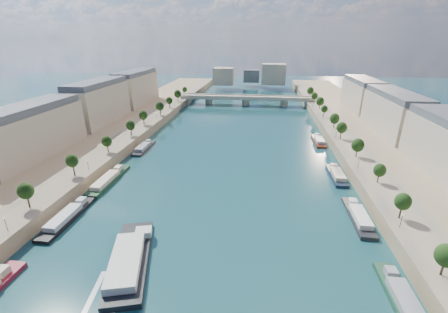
# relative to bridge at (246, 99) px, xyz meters

# --- Properties ---
(ground) EXTENTS (700.00, 700.00, 0.00)m
(ground) POSITION_rel_bridge_xyz_m (0.00, -125.49, -5.08)
(ground) COLOR #0E333D
(ground) RESTS_ON ground
(quay_left) EXTENTS (44.00, 520.00, 5.00)m
(quay_left) POSITION_rel_bridge_xyz_m (-72.00, -125.49, -2.58)
(quay_left) COLOR #9E8460
(quay_left) RESTS_ON ground
(quay_right) EXTENTS (44.00, 520.00, 5.00)m
(quay_right) POSITION_rel_bridge_xyz_m (72.00, -125.49, -2.58)
(quay_right) COLOR #9E8460
(quay_right) RESTS_ON ground
(pave_left) EXTENTS (14.00, 520.00, 0.10)m
(pave_left) POSITION_rel_bridge_xyz_m (-57.00, -125.49, -0.03)
(pave_left) COLOR gray
(pave_left) RESTS_ON quay_left
(pave_right) EXTENTS (14.00, 520.00, 0.10)m
(pave_right) POSITION_rel_bridge_xyz_m (57.00, -125.49, -0.03)
(pave_right) COLOR gray
(pave_right) RESTS_ON quay_right
(trees_left) EXTENTS (4.80, 268.80, 8.26)m
(trees_left) POSITION_rel_bridge_xyz_m (-55.00, -123.49, 5.39)
(trees_left) COLOR #382B1E
(trees_left) RESTS_ON ground
(trees_right) EXTENTS (4.80, 268.80, 8.26)m
(trees_right) POSITION_rel_bridge_xyz_m (55.00, -115.49, 5.39)
(trees_right) COLOR #382B1E
(trees_right) RESTS_ON ground
(lamps_left) EXTENTS (0.36, 200.36, 4.28)m
(lamps_left) POSITION_rel_bridge_xyz_m (-52.50, -135.49, 2.70)
(lamps_left) COLOR black
(lamps_left) RESTS_ON ground
(lamps_right) EXTENTS (0.36, 200.36, 4.28)m
(lamps_right) POSITION_rel_bridge_xyz_m (52.50, -120.49, 2.70)
(lamps_right) COLOR black
(lamps_right) RESTS_ON ground
(buildings_left) EXTENTS (16.00, 226.00, 23.20)m
(buildings_left) POSITION_rel_bridge_xyz_m (-85.00, -113.49, 11.37)
(buildings_left) COLOR #BAA88F
(buildings_left) RESTS_ON ground
(buildings_right) EXTENTS (16.00, 226.00, 23.20)m
(buildings_right) POSITION_rel_bridge_xyz_m (85.00, -113.49, 11.37)
(buildings_right) COLOR #BAA88F
(buildings_right) RESTS_ON ground
(skyline) EXTENTS (79.00, 42.00, 22.00)m
(skyline) POSITION_rel_bridge_xyz_m (3.19, 94.03, 9.57)
(skyline) COLOR #BAA88F
(skyline) RESTS_ON ground
(bridge) EXTENTS (112.00, 12.00, 8.15)m
(bridge) POSITION_rel_bridge_xyz_m (0.00, 0.00, 0.00)
(bridge) COLOR #C1B79E
(bridge) RESTS_ON ground
(tour_barge) EXTENTS (16.57, 31.75, 4.14)m
(tour_barge) POSITION_rel_bridge_xyz_m (-17.80, -197.57, -3.88)
(tour_barge) COLOR black
(tour_barge) RESTS_ON ground
(moored_barges_left) EXTENTS (5.00, 152.31, 3.60)m
(moored_barges_left) POSITION_rel_bridge_xyz_m (-45.50, -181.75, -4.24)
(moored_barges_left) COLOR black
(moored_barges_left) RESTS_ON ground
(moored_barges_right) EXTENTS (5.00, 129.31, 3.60)m
(moored_barges_right) POSITION_rel_bridge_xyz_m (45.50, -151.46, -4.24)
(moored_barges_right) COLOR #1C4630
(moored_barges_right) RESTS_ON ground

